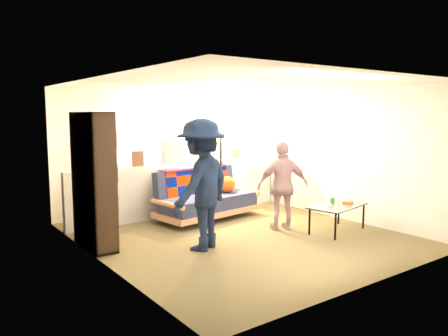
% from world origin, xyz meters
% --- Properties ---
extents(ground, '(5.00, 5.00, 0.00)m').
position_xyz_m(ground, '(0.00, 0.00, 0.00)').
color(ground, brown).
rests_on(ground, ground).
extents(room_shell, '(4.60, 5.05, 2.45)m').
position_xyz_m(room_shell, '(0.00, 0.47, 1.67)').
color(room_shell, silver).
rests_on(room_shell, ground).
extents(half_wall_ledge, '(4.45, 0.15, 1.00)m').
position_xyz_m(half_wall_ledge, '(0.00, 1.80, 0.50)').
color(half_wall_ledge, silver).
rests_on(half_wall_ledge, ground).
extents(ledge_decor, '(2.97, 0.02, 0.45)m').
position_xyz_m(ledge_decor, '(-0.23, 1.78, 1.18)').
color(ledge_decor, brown).
rests_on(ledge_decor, half_wall_ledge).
extents(futon_sofa, '(2.05, 1.18, 0.83)m').
position_xyz_m(futon_sofa, '(0.22, 1.28, 0.39)').
color(futon_sofa, tan).
rests_on(futon_sofa, ground).
extents(bookshelf, '(0.33, 0.98, 1.97)m').
position_xyz_m(bookshelf, '(-2.08, 0.74, 0.92)').
color(bookshelf, black).
rests_on(bookshelf, ground).
extents(coffee_table, '(1.14, 0.76, 0.55)m').
position_xyz_m(coffee_table, '(1.47, -0.78, 0.41)').
color(coffee_table, black).
rests_on(coffee_table, ground).
extents(floor_lamp, '(0.36, 0.30, 1.64)m').
position_xyz_m(floor_lamp, '(0.80, 1.62, 1.16)').
color(floor_lamp, black).
rests_on(floor_lamp, ground).
extents(person_left, '(1.39, 1.14, 1.88)m').
position_xyz_m(person_left, '(-0.86, -0.24, 0.94)').
color(person_left, black).
rests_on(person_left, ground).
extents(person_right, '(0.94, 0.69, 1.49)m').
position_xyz_m(person_right, '(0.82, -0.15, 0.74)').
color(person_right, pink).
rests_on(person_right, ground).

